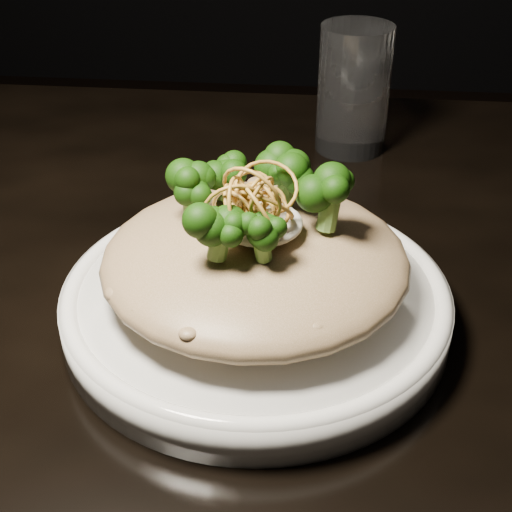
% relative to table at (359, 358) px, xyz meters
% --- Properties ---
extents(table, '(1.10, 0.80, 0.75)m').
position_rel_table_xyz_m(table, '(0.00, 0.00, 0.00)').
color(table, black).
rests_on(table, ground).
extents(plate, '(0.28, 0.28, 0.03)m').
position_rel_table_xyz_m(plate, '(-0.08, -0.06, 0.10)').
color(plate, white).
rests_on(plate, table).
extents(risotto, '(0.21, 0.21, 0.05)m').
position_rel_table_xyz_m(risotto, '(-0.08, -0.06, 0.14)').
color(risotto, brown).
rests_on(risotto, plate).
extents(broccoli, '(0.13, 0.13, 0.05)m').
position_rel_table_xyz_m(broccoli, '(-0.09, -0.05, 0.18)').
color(broccoli, black).
rests_on(broccoli, risotto).
extents(cheese, '(0.06, 0.06, 0.02)m').
position_rel_table_xyz_m(cheese, '(-0.08, -0.06, 0.17)').
color(cheese, white).
rests_on(cheese, risotto).
extents(shallots, '(0.05, 0.05, 0.03)m').
position_rel_table_xyz_m(shallots, '(-0.08, -0.06, 0.19)').
color(shallots, brown).
rests_on(shallots, cheese).
extents(drinking_glass, '(0.10, 0.10, 0.13)m').
position_rel_table_xyz_m(drinking_glass, '(-0.01, 0.25, 0.15)').
color(drinking_glass, silver).
rests_on(drinking_glass, table).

